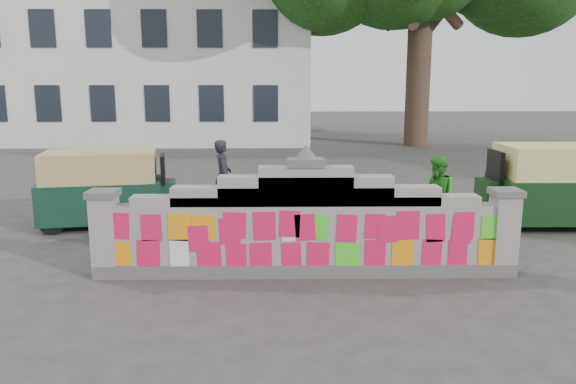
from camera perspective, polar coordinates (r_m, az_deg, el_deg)
name	(u,v)px	position (r m, az deg, el deg)	size (l,w,h in m)	color
ground	(305,274)	(8.72, 1.76, -8.37)	(100.00, 100.00, 0.00)	#383533
parapet_wall	(305,227)	(8.50, 1.79, -3.61)	(6.48, 0.44, 2.01)	#4C4C49
building	(153,61)	(30.94, -13.55, 12.81)	(16.00, 10.00, 8.90)	silver
cyclist_bike	(224,201)	(11.93, -6.57, -0.93)	(0.58, 1.67, 0.88)	black
cyclist_rider	(223,187)	(11.87, -6.60, 0.51)	(0.54, 0.36, 1.49)	black
pedestrian	(438,196)	(11.16, 14.95, -0.37)	(0.74, 0.58, 1.53)	#2D9127
rickshaw_left	(105,187)	(12.06, -18.07, 0.45)	(2.86, 1.70, 1.54)	#113323
rickshaw_right	(556,185)	(12.61, 25.58, 0.67)	(3.02, 1.42, 1.67)	black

